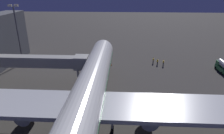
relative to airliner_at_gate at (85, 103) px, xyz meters
The scene contains 10 objects.
ground_plane 11.07m from the airliner_at_gate, 90.00° to the right, with size 320.00×320.00×0.00m, color #383533.
airliner_at_gate is the anchor object (origin of this frame).
jet_bridge 21.21m from the airliner_at_gate, 55.83° to the right, with size 22.21×3.40×7.16m.
apron_floodlight_mast 40.16m from the airliner_at_gate, 50.25° to the right, with size 2.90×0.50×17.64m.
fuel_tanker 43.55m from the airliner_at_gate, 140.90° to the right, with size 2.46×5.76×3.15m.
ground_crew_near_nose_gear 36.15m from the airliner_at_gate, 117.02° to the right, with size 0.40×0.40×1.78m.
ground_crew_by_belt_loader 36.76m from the airliner_at_gate, 114.58° to the right, with size 0.40×0.40×1.81m.
ground_crew_walking_aft 36.21m from the airliner_at_gate, 119.91° to the right, with size 0.40×0.40×1.83m.
traffic_cone_nose_port 30.84m from the airliner_at_gate, 94.15° to the right, with size 0.36×0.36×0.55m, color orange.
traffic_cone_nose_starboard 30.84m from the airliner_at_gate, 85.85° to the right, with size 0.36×0.36×0.55m, color orange.
Camera 1 is at (-5.68, 36.00, 22.19)m, focal length 32.21 mm.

